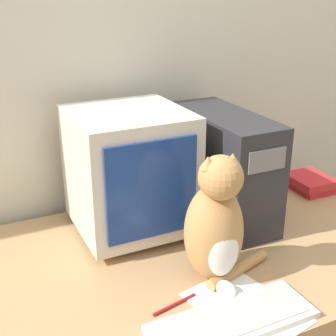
{
  "coord_description": "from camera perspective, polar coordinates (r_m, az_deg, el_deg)",
  "views": [
    {
      "loc": [
        -0.67,
        -0.67,
        1.54
      ],
      "look_at": [
        -0.11,
        0.48,
        1.03
      ],
      "focal_mm": 50.0,
      "sensor_mm": 36.0,
      "label": 1
    }
  ],
  "objects": [
    {
      "name": "paper_sheet",
      "position": [
        1.29,
        9.43,
        -16.41
      ],
      "size": [
        0.26,
        0.33,
        0.0
      ],
      "color": "white",
      "rests_on": "desk"
    },
    {
      "name": "computer_tower",
      "position": [
        1.64,
        6.81,
        0.15
      ],
      "size": [
        0.19,
        0.47,
        0.38
      ],
      "color": "#28282D",
      "rests_on": "desk"
    },
    {
      "name": "wall_back",
      "position": [
        1.78,
        -3.34,
        12.46
      ],
      "size": [
        7.0,
        0.05,
        2.5
      ],
      "color": "beige",
      "rests_on": "ground_plane"
    },
    {
      "name": "cat",
      "position": [
        1.3,
        5.88,
        -7.07
      ],
      "size": [
        0.28,
        0.22,
        0.39
      ],
      "rotation": [
        0.0,
        0.0,
        -0.11
      ],
      "color": "#B7844C",
      "rests_on": "desk"
    },
    {
      "name": "keyboard",
      "position": [
        1.23,
        7.87,
        -18.0
      ],
      "size": [
        0.43,
        0.15,
        0.02
      ],
      "color": "silver",
      "rests_on": "desk"
    },
    {
      "name": "crt_monitor",
      "position": [
        1.54,
        -4.68,
        -0.38
      ],
      "size": [
        0.36,
        0.37,
        0.42
      ],
      "color": "beige",
      "rests_on": "desk"
    },
    {
      "name": "pen",
      "position": [
        1.28,
        0.81,
        -16.3
      ],
      "size": [
        0.14,
        0.04,
        0.01
      ],
      "color": "maroon",
      "rests_on": "desk"
    },
    {
      "name": "book_stack",
      "position": [
        1.99,
        16.95,
        -1.75
      ],
      "size": [
        0.16,
        0.18,
        0.06
      ],
      "color": "red",
      "rests_on": "desk"
    }
  ]
}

